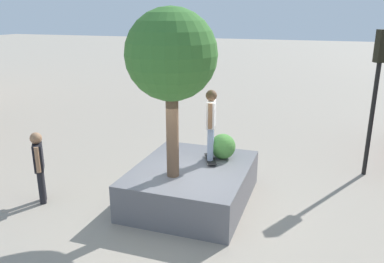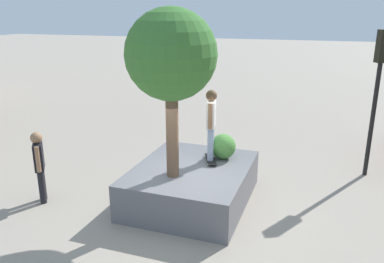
{
  "view_description": "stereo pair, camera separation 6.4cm",
  "coord_description": "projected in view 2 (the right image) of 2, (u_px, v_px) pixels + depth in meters",
  "views": [
    {
      "loc": [
        7.73,
        2.77,
        4.5
      ],
      "look_at": [
        -0.51,
        -0.06,
        1.8
      ],
      "focal_mm": 36.24,
      "sensor_mm": 36.0,
      "label": 1
    },
    {
      "loc": [
        7.71,
        2.83,
        4.5
      ],
      "look_at": [
        -0.51,
        -0.06,
        1.8
      ],
      "focal_mm": 36.24,
      "sensor_mm": 36.0,
      "label": 2
    }
  ],
  "objects": [
    {
      "name": "plaza_tree",
      "position": [
        171.0,
        56.0,
        8.1
      ],
      "size": [
        1.96,
        1.96,
        3.72
      ],
      "color": "brown",
      "rests_on": "planter_ledge"
    },
    {
      "name": "planter_ledge",
      "position": [
        192.0,
        184.0,
        9.52
      ],
      "size": [
        3.25,
        2.67,
        0.9
      ],
      "primitive_type": "cube",
      "color": "slate",
      "rests_on": "ground"
    },
    {
      "name": "boxwood_shrub",
      "position": [
        223.0,
        146.0,
        9.85
      ],
      "size": [
        0.64,
        0.64,
        0.64
      ],
      "primitive_type": "sphere",
      "color": "#4C8C3D",
      "rests_on": "planter_ledge"
    },
    {
      "name": "skateboarder",
      "position": [
        211.0,
        120.0,
        9.42
      ],
      "size": [
        0.58,
        0.29,
        1.75
      ],
      "color": "#8C9EB7",
      "rests_on": "skateboard"
    },
    {
      "name": "skateboard",
      "position": [
        211.0,
        159.0,
        9.72
      ],
      "size": [
        0.82,
        0.52,
        0.07
      ],
      "color": "black",
      "rests_on": "planter_ledge"
    },
    {
      "name": "traffic_light_median",
      "position": [
        378.0,
        78.0,
        10.36
      ],
      "size": [
        0.37,
        0.36,
        4.06
      ],
      "color": "black",
      "rests_on": "ground"
    },
    {
      "name": "pedestrian_crossing",
      "position": [
        39.0,
        162.0,
        9.32
      ],
      "size": [
        0.51,
        0.45,
        1.79
      ],
      "color": "black",
      "rests_on": "ground"
    },
    {
      "name": "ground_plane",
      "position": [
        187.0,
        210.0,
        9.17
      ],
      "size": [
        120.0,
        120.0,
        0.0
      ],
      "primitive_type": "plane",
      "color": "#9E9384"
    }
  ]
}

